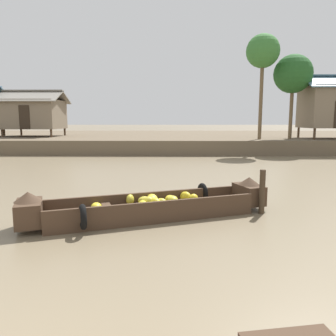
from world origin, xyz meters
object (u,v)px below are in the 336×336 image
object	(u,v)px
palm_tree_near	(293,74)
mooring_post	(262,192)
stilt_house_mid_left	(34,114)
stilt_house_mid_right	(330,106)
palm_tree_far	(263,52)
banana_boat	(152,206)

from	to	relation	value
palm_tree_near	mooring_post	world-z (taller)	palm_tree_near
stilt_house_mid_left	stilt_house_mid_right	bearing A→B (deg)	-7.49
stilt_house_mid_left	palm_tree_far	xyz separation A→B (m)	(17.14, -3.84, 3.93)
palm_tree_near	mooring_post	bearing A→B (deg)	-111.73
stilt_house_mid_right	palm_tree_near	bearing A→B (deg)	-170.88
palm_tree_far	mooring_post	world-z (taller)	palm_tree_far
stilt_house_mid_right	mooring_post	xyz separation A→B (m)	(-8.90, -15.63, -2.69)
stilt_house_mid_left	palm_tree_near	size ratio (longest dim) A/B	0.85
banana_boat	stilt_house_mid_right	bearing A→B (deg)	54.19
palm_tree_near	stilt_house_mid_right	bearing A→B (deg)	9.12
stilt_house_mid_right	mooring_post	distance (m)	18.19
banana_boat	palm_tree_far	bearing A→B (deg)	66.82
banana_boat	palm_tree_far	distance (m)	17.63
stilt_house_mid_right	stilt_house_mid_left	bearing A→B (deg)	172.51
stilt_house_mid_right	mooring_post	size ratio (longest dim) A/B	4.10
palm_tree_far	mooring_post	distance (m)	16.40
banana_boat	palm_tree_far	xyz separation A→B (m)	(6.46, 15.09, 6.44)
banana_boat	mooring_post	bearing A→B (deg)	8.10
stilt_house_mid_right	palm_tree_far	size ratio (longest dim) A/B	0.64
banana_boat	stilt_house_mid_right	world-z (taller)	stilt_house_mid_right
palm_tree_near	stilt_house_mid_left	bearing A→B (deg)	170.10
banana_boat	palm_tree_far	size ratio (longest dim) A/B	0.82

